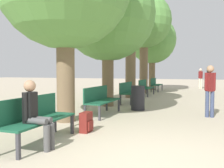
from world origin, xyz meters
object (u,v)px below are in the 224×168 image
bench_row_0 (35,116)px  tree_row_1 (108,14)px  bench_row_4 (155,84)px  tree_row_4 (152,40)px  bench_row_1 (100,98)px  pedestrian_far (210,88)px  tree_row_3 (144,22)px  trash_bin (138,98)px  pedestrian_near (201,77)px  person_seated (35,112)px  bench_row_3 (145,86)px  backpack (86,122)px  bench_row_2 (129,91)px  tree_row_2 (131,14)px  pedestrian_mid (209,77)px

bench_row_0 → tree_row_1: size_ratio=0.33×
bench_row_4 → tree_row_4: 3.50m
bench_row_1 → bench_row_4: (0.00, 10.02, 0.00)m
pedestrian_far → bench_row_4: bearing=109.6°
tree_row_3 → trash_bin: 8.39m
pedestrian_near → trash_bin: (-2.05, -12.50, -0.49)m
trash_bin → bench_row_4: bearing=95.9°
tree_row_1 → person_seated: (0.76, -5.66, -3.01)m
tree_row_1 → pedestrian_near: bearing=73.8°
bench_row_1 → trash_bin: bench_row_1 is taller
bench_row_0 → bench_row_3: same height
pedestrian_far → tree_row_1: bearing=161.7°
bench_row_3 → tree_row_4: (-0.51, 4.66, 3.20)m
bench_row_3 → trash_bin: 5.38m
pedestrian_near → tree_row_1: bearing=-106.2°
bench_row_4 → person_seated: (0.25, -13.68, 0.14)m
bench_row_1 → backpack: (0.56, -2.22, -0.30)m
backpack → tree_row_1: bearing=104.3°
pedestrian_near → trash_bin: size_ratio=1.84×
bench_row_4 → pedestrian_near: 4.86m
bench_row_2 → person_seated: size_ratio=1.47×
backpack → bench_row_0: bearing=-116.6°
bench_row_2 → tree_row_2: 4.40m
bench_row_3 → pedestrian_near: pedestrian_near is taller
pedestrian_mid → trash_bin: pedestrian_mid is taller
tree_row_3 → backpack: (1.08, -10.75, -4.34)m
bench_row_3 → person_seated: bearing=-88.6°
trash_bin → bench_row_0: bearing=-100.7°
bench_row_3 → trash_bin: bearing=-80.5°
bench_row_3 → tree_row_2: tree_row_2 is taller
trash_bin → backpack: bearing=-95.2°
bench_row_1 → bench_row_2: same height
pedestrian_far → trash_bin: bearing=165.3°
bench_row_0 → tree_row_3: size_ratio=0.29×
bench_row_1 → bench_row_3: same height
trash_bin → tree_row_1: bearing=155.8°
bench_row_3 → backpack: 8.92m
tree_row_2 → backpack: tree_row_2 is taller
tree_row_3 → pedestrian_mid: bearing=51.9°
bench_row_0 → backpack: size_ratio=3.97×
person_seated → tree_row_3: bearing=93.6°
bench_row_1 → pedestrian_mid: pedestrian_mid is taller
bench_row_2 → bench_row_1: bearing=-90.0°
bench_row_2 → bench_row_3: 3.34m
bench_row_3 → tree_row_2: 4.10m
bench_row_2 → trash_bin: (0.89, -1.97, -0.09)m
bench_row_4 → bench_row_2: bearing=-90.0°
tree_row_2 → pedestrian_far: tree_row_2 is taller
tree_row_1 → tree_row_4: tree_row_1 is taller
tree_row_3 → pedestrian_far: (3.81, -7.80, -3.66)m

